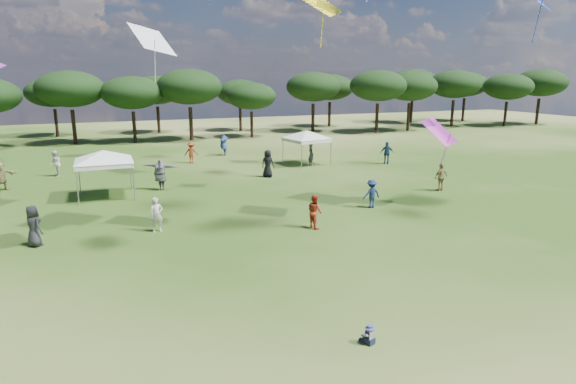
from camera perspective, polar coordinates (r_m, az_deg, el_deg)
name	(u,v)px	position (r m, az deg, el deg)	size (l,w,h in m)	color
ground	(407,380)	(12.26, 13.87, -20.84)	(140.00, 140.00, 0.00)	#325118
tree_line	(176,89)	(56.16, -13.10, 11.85)	(108.78, 17.63, 7.77)	black
tent_left	(103,152)	(29.27, -21.06, 4.41)	(6.23, 6.23, 3.04)	gray
tent_right	(307,132)	(37.79, 2.24, 7.12)	(5.79, 5.79, 2.99)	gray
toddler	(369,335)	(13.31, 9.58, -16.39)	(0.40, 0.44, 0.54)	black
festival_crowd	(188,169)	(32.32, -11.75, 2.73)	(29.00, 23.43, 1.90)	silver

